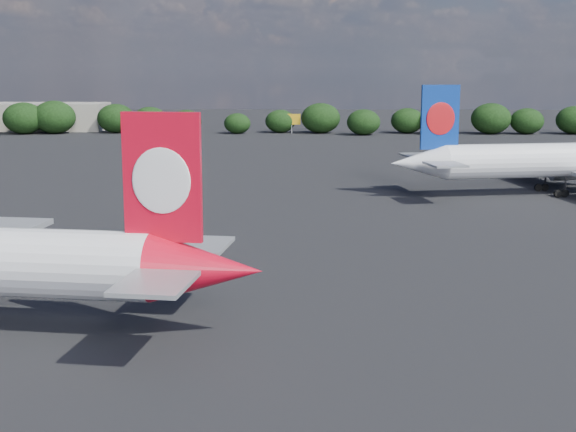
{
  "coord_description": "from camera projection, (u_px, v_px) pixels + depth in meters",
  "views": [
    {
      "loc": [
        17.74,
        -46.61,
        19.04
      ],
      "look_at": [
        16.0,
        12.0,
        8.0
      ],
      "focal_mm": 50.0,
      "sensor_mm": 36.0,
      "label": 1
    }
  ],
  "objects": [
    {
      "name": "china_southern_airliner",
      "position": [
        558.0,
        161.0,
        119.67
      ],
      "size": [
        49.81,
        47.59,
        16.31
      ],
      "color": "white",
      "rests_on": "ground"
    },
    {
      "name": "horizon_treeline",
      "position": [
        241.0,
        119.0,
        225.71
      ],
      "size": [
        210.77,
        15.23,
        9.33
      ],
      "color": "black",
      "rests_on": "ground"
    },
    {
      "name": "terminal_building",
      "position": [
        35.0,
        117.0,
        239.58
      ],
      "size": [
        42.0,
        16.0,
        8.0
      ],
      "color": "gray",
      "rests_on": "ground"
    },
    {
      "name": "ground",
      "position": [
        181.0,
        208.0,
        108.76
      ],
      "size": [
        500.0,
        500.0,
        0.0
      ],
      "primitive_type": "plane",
      "color": "black",
      "rests_on": "ground"
    },
    {
      "name": "highway_sign",
      "position": [
        183.0,
        124.0,
        222.65
      ],
      "size": [
        6.0,
        0.3,
        4.5
      ],
      "color": "#146419",
      "rests_on": "ground"
    },
    {
      "name": "billboard_yellow",
      "position": [
        292.0,
        120.0,
        227.54
      ],
      "size": [
        5.0,
        0.3,
        5.5
      ],
      "color": "gold",
      "rests_on": "ground"
    }
  ]
}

